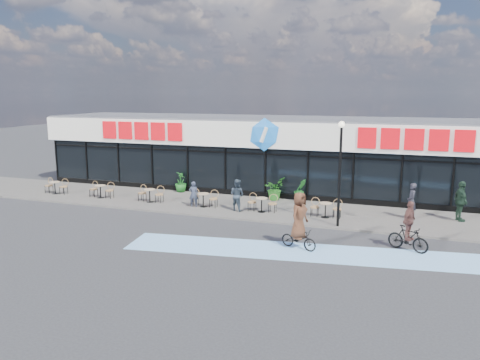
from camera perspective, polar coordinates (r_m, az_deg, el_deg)
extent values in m
plane|color=#28282B|center=(21.18, -2.36, -6.28)|extent=(120.00, 120.00, 0.00)
cube|color=#54514B|center=(25.25, 1.47, -3.37)|extent=(44.00, 5.00, 0.10)
cube|color=#75ABDE|center=(18.70, 7.45, -8.66)|extent=(14.17, 4.13, 0.01)
cube|color=black|center=(30.14, 4.74, 1.70)|extent=(30.00, 6.00, 3.00)
cube|color=silver|center=(29.73, 4.74, 5.94)|extent=(30.60, 6.30, 1.50)
cube|color=#47474C|center=(29.82, 4.83, 7.50)|extent=(30.60, 6.30, 0.10)
cube|color=navy|center=(27.03, 3.13, 4.01)|extent=(30.60, 0.08, 0.18)
cube|color=black|center=(27.09, 3.13, 3.17)|extent=(30.00, 0.06, 0.08)
cube|color=black|center=(27.52, 3.08, -1.89)|extent=(30.00, 0.10, 0.40)
cube|color=#BD070F|center=(29.98, -11.90, 5.89)|extent=(5.63, 0.18, 1.10)
cube|color=#BD070F|center=(25.60, 20.46, 4.68)|extent=(5.63, 0.18, 1.10)
ellipsoid|color=blue|center=(26.70, 2.98, 5.55)|extent=(1.90, 0.24, 1.90)
cylinder|color=black|center=(34.59, -21.47, 2.15)|extent=(0.10, 0.10, 3.00)
cylinder|color=black|center=(33.01, -18.19, 1.98)|extent=(0.10, 0.10, 3.00)
cylinder|color=black|center=(31.55, -14.59, 1.79)|extent=(0.10, 0.10, 3.00)
cylinder|color=black|center=(30.23, -10.66, 1.58)|extent=(0.10, 0.10, 3.00)
cylinder|color=black|center=(29.06, -6.39, 1.33)|extent=(0.10, 0.10, 3.00)
cylinder|color=black|center=(28.06, -1.80, 1.07)|extent=(0.10, 0.10, 3.00)
cylinder|color=black|center=(27.26, 3.10, 0.77)|extent=(0.10, 0.10, 3.00)
cylinder|color=black|center=(26.67, 8.26, 0.46)|extent=(0.10, 0.10, 3.00)
cylinder|color=black|center=(26.30, 13.60, 0.13)|extent=(0.10, 0.10, 3.00)
cylinder|color=black|center=(26.17, 19.04, -0.21)|extent=(0.10, 0.10, 3.00)
cylinder|color=black|center=(26.28, 24.49, -0.55)|extent=(0.10, 0.10, 3.00)
cylinder|color=black|center=(21.60, 12.04, 0.32)|extent=(0.12, 0.12, 4.56)
sphere|color=#FFF2CC|center=(21.31, 12.29, 6.62)|extent=(0.28, 0.28, 0.28)
cylinder|color=tan|center=(30.43, -21.67, -0.24)|extent=(0.60, 0.60, 0.04)
cylinder|color=black|center=(30.49, -21.63, -0.88)|extent=(0.06, 0.06, 0.70)
cylinder|color=black|center=(30.56, -21.58, -1.54)|extent=(0.40, 0.40, 0.02)
cylinder|color=tan|center=(28.39, -16.68, -0.66)|extent=(0.60, 0.60, 0.04)
cylinder|color=black|center=(28.46, -16.65, -1.35)|extent=(0.06, 0.06, 0.70)
cylinder|color=black|center=(28.54, -16.61, -2.06)|extent=(0.40, 0.40, 0.02)
cylinder|color=tan|center=(26.61, -10.97, -1.14)|extent=(0.60, 0.60, 0.04)
cylinder|color=black|center=(26.68, -10.95, -1.88)|extent=(0.06, 0.06, 0.70)
cylinder|color=black|center=(26.76, -10.92, -2.63)|extent=(0.40, 0.40, 0.02)
cylinder|color=tan|center=(25.12, -4.52, -1.67)|extent=(0.60, 0.60, 0.04)
cylinder|color=black|center=(25.20, -4.50, -2.45)|extent=(0.06, 0.06, 0.70)
cylinder|color=black|center=(25.28, -4.49, -3.24)|extent=(0.40, 0.40, 0.02)
cylinder|color=tan|center=(24.00, 2.65, -2.24)|extent=(0.60, 0.60, 0.04)
cylinder|color=black|center=(24.08, 2.65, -3.05)|extent=(0.06, 0.06, 0.70)
cylinder|color=black|center=(24.16, 2.64, -3.88)|extent=(0.40, 0.40, 0.02)
cylinder|color=tan|center=(23.28, 10.40, -2.80)|extent=(0.60, 0.60, 0.04)
cylinder|color=black|center=(23.36, 10.37, -3.64)|extent=(0.06, 0.06, 0.70)
cylinder|color=black|center=(23.45, 10.34, -4.49)|extent=(0.40, 0.40, 0.02)
imported|color=#165019|center=(29.08, -7.24, -0.22)|extent=(0.95, 0.95, 1.25)
imported|color=#18561D|center=(26.62, 7.33, -1.22)|extent=(0.89, 0.87, 1.26)
imported|color=#22621C|center=(26.79, 4.21, -1.05)|extent=(1.20, 1.32, 1.30)
imported|color=#2B3143|center=(25.17, -5.68, -1.73)|extent=(0.58, 0.47, 1.39)
imported|color=#29343F|center=(24.22, -0.37, -1.83)|extent=(0.96, 0.84, 1.66)
imported|color=black|center=(24.07, 20.18, -2.44)|extent=(0.57, 0.73, 1.77)
imported|color=black|center=(24.58, 25.32, -2.35)|extent=(0.84, 1.23, 1.94)
imported|color=black|center=(18.91, 7.17, -7.14)|extent=(1.66, 1.02, 0.82)
imported|color=#49291A|center=(18.64, 7.24, -4.29)|extent=(0.86, 1.05, 1.87)
imported|color=black|center=(19.66, 19.79, -6.73)|extent=(1.71, 1.13, 1.00)
imported|color=brown|center=(19.46, 19.93, -4.69)|extent=(0.73, 0.99, 1.56)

